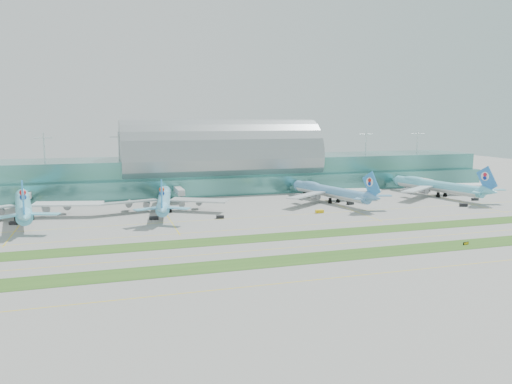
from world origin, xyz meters
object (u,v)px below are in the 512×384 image
object	(u,v)px
terminal	(221,167)
airliner_a	(23,204)
airliner_c	(329,191)
airliner_b	(164,199)
taxiway_sign_east	(466,243)
airliner_d	(436,185)

from	to	relation	value
terminal	airliner_a	bearing A→B (deg)	-148.67
terminal	airliner_c	xyz separation A→B (m)	(44.37, -60.88, -8.34)
airliner_b	airliner_c	bearing A→B (deg)	9.02
airliner_a	airliner_c	size ratio (longest dim) A/B	1.12
airliner_c	terminal	bearing A→B (deg)	111.63
airliner_c	taxiway_sign_east	distance (m)	96.64
airliner_a	taxiway_sign_east	xyz separation A→B (m)	(154.52, -94.32, -5.97)
airliner_a	taxiway_sign_east	world-z (taller)	airliner_a
airliner_b	airliner_c	world-z (taller)	airliner_c
airliner_d	taxiway_sign_east	xyz separation A→B (m)	(-59.35, -96.57, -5.60)
airliner_a	airliner_c	world-z (taller)	airliner_a
terminal	taxiway_sign_east	world-z (taller)	terminal
terminal	taxiway_sign_east	distance (m)	165.86
airliner_b	airliner_d	xyz separation A→B (m)	(152.83, 1.96, 0.24)
terminal	airliner_b	size ratio (longest dim) A/B	4.92
airliner_b	airliner_c	distance (m)	86.53
airliner_a	airliner_b	distance (m)	61.05
airliner_b	airliner_d	distance (m)	152.84
airliner_a	airliner_d	bearing A→B (deg)	-7.99
airliner_b	airliner_a	bearing A→B (deg)	-171.79
terminal	airliner_a	size ratio (longest dim) A/B	4.46
terminal	airliner_d	size ratio (longest dim) A/B	4.76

